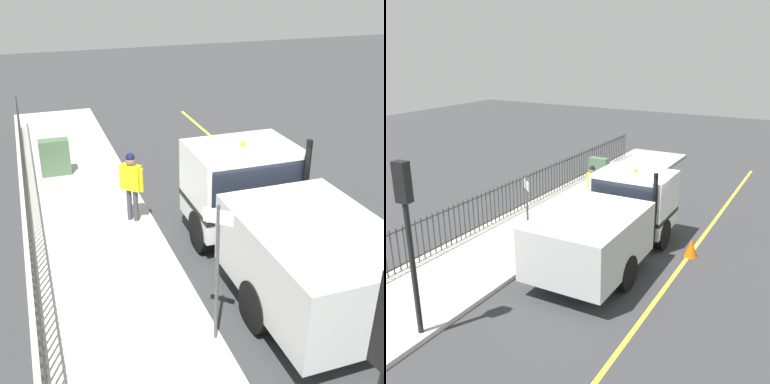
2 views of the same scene
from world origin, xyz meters
TOP-DOWN VIEW (x-y plane):
  - ground_plane at (0.00, 0.00)m, footprint 59.83×59.83m
  - sidewalk_slab at (3.50, 0.00)m, footprint 3.16×27.20m
  - lane_marking at (-1.88, 0.00)m, footprint 0.12×24.48m
  - work_truck at (0.12, 0.14)m, footprint 2.47×6.05m
  - worker_standing at (2.41, -2.83)m, footprint 0.52×0.50m
  - iron_fence at (4.88, -0.00)m, footprint 0.04×23.15m
  - traffic_light_near at (2.15, 5.86)m, footprint 0.32×0.24m
  - utility_cabinet at (3.97, -6.47)m, footprint 0.87×0.42m
  - traffic_cone at (-1.94, -1.03)m, footprint 0.40×0.40m
  - street_sign at (2.03, 1.87)m, footprint 0.39×0.36m

SIDE VIEW (x-z plane):
  - ground_plane at x=0.00m, z-range 0.00..0.00m
  - lane_marking at x=-1.88m, z-range 0.00..0.01m
  - sidewalk_slab at x=3.50m, z-range 0.00..0.13m
  - traffic_cone at x=-1.94m, z-range 0.00..0.58m
  - utility_cabinet at x=3.97m, z-range 0.13..1.22m
  - iron_fence at x=4.88m, z-range 0.14..1.42m
  - worker_standing at x=2.41m, z-range 0.33..2.11m
  - work_truck at x=0.12m, z-range -0.03..2.62m
  - street_sign at x=2.03m, z-range 0.43..2.99m
  - traffic_light_near at x=2.15m, z-range 0.95..4.85m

